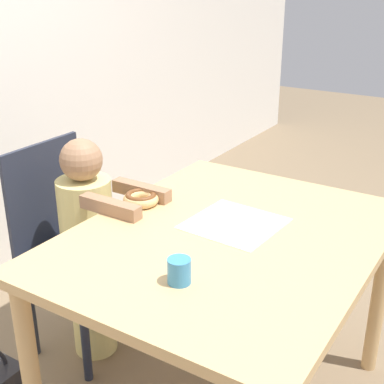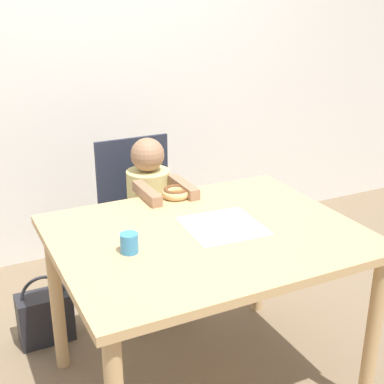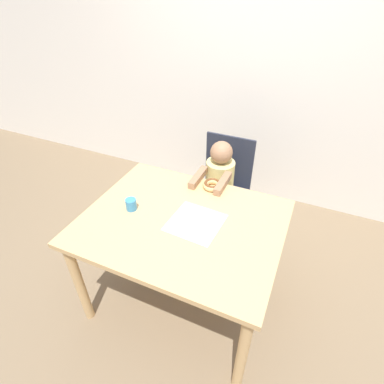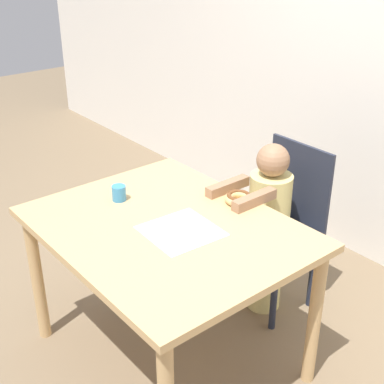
{
  "view_description": "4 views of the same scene",
  "coord_description": "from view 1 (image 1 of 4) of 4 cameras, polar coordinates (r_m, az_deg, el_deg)",
  "views": [
    {
      "loc": [
        -1.42,
        -0.75,
        1.57
      ],
      "look_at": [
        0.0,
        0.14,
        0.88
      ],
      "focal_mm": 50.0,
      "sensor_mm": 36.0,
      "label": 1
    },
    {
      "loc": [
        -0.91,
        -1.71,
        1.67
      ],
      "look_at": [
        0.0,
        0.14,
        0.88
      ],
      "focal_mm": 50.0,
      "sensor_mm": 36.0,
      "label": 2
    },
    {
      "loc": [
        0.61,
        -1.21,
        1.97
      ],
      "look_at": [
        0.0,
        0.14,
        0.88
      ],
      "focal_mm": 28.0,
      "sensor_mm": 36.0,
      "label": 3
    },
    {
      "loc": [
        1.65,
        -1.21,
        1.94
      ],
      "look_at": [
        0.0,
        0.14,
        0.88
      ],
      "focal_mm": 50.0,
      "sensor_mm": 36.0,
      "label": 4
    }
  ],
  "objects": [
    {
      "name": "dining_table",
      "position": [
        1.85,
        3.71,
        -7.14
      ],
      "size": [
        1.2,
        0.95,
        0.76
      ],
      "color": "tan",
      "rests_on": "ground_plane"
    },
    {
      "name": "chair",
      "position": [
        2.35,
        -12.92,
        -5.61
      ],
      "size": [
        0.41,
        0.38,
        0.93
      ],
      "color": "#232838",
      "rests_on": "ground_plane"
    },
    {
      "name": "child_figure",
      "position": [
        2.27,
        -10.85,
        -5.97
      ],
      "size": [
        0.24,
        0.45,
        0.98
      ],
      "color": "#E0D17F",
      "rests_on": "ground_plane"
    },
    {
      "name": "donut",
      "position": [
        2.02,
        -5.46,
        -0.65
      ],
      "size": [
        0.14,
        0.14,
        0.05
      ],
      "color": "#DBB270",
      "rests_on": "dining_table"
    },
    {
      "name": "napkin",
      "position": [
        1.87,
        4.55,
        -3.36
      ],
      "size": [
        0.32,
        0.32,
        0.0
      ],
      "color": "white",
      "rests_on": "dining_table"
    },
    {
      "name": "cup",
      "position": [
        1.52,
        -1.38,
        -8.42
      ],
      "size": [
        0.07,
        0.07,
        0.07
      ],
      "color": "teal",
      "rests_on": "dining_table"
    }
  ]
}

